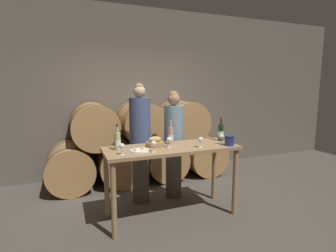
{
  "coord_description": "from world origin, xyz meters",
  "views": [
    {
      "loc": [
        -1.24,
        -3.03,
        1.7
      ],
      "look_at": [
        0.0,
        0.13,
        1.19
      ],
      "focal_mm": 28.0,
      "sensor_mm": 36.0,
      "label": 1
    }
  ],
  "objects_px": {
    "wine_glass_far_right": "(222,137)",
    "wine_glass_right": "(201,140)",
    "tasting_table": "(172,157)",
    "wine_glass_center": "(169,140)",
    "bread_basket": "(155,143)",
    "person_right": "(174,143)",
    "wine_bottle_white": "(118,141)",
    "wine_bottle_rose": "(171,136)",
    "wine_bottle_red": "(221,132)",
    "person_left": "(140,142)",
    "wine_glass_left": "(154,144)",
    "cheese_plate": "(140,150)",
    "blue_crock": "(229,140)",
    "wine_glass_far_left": "(122,147)"
  },
  "relations": [
    {
      "from": "tasting_table",
      "to": "cheese_plate",
      "type": "bearing_deg",
      "value": -170.07
    },
    {
      "from": "bread_basket",
      "to": "wine_glass_center",
      "type": "xyz_separation_m",
      "value": [
        0.15,
        -0.12,
        0.05
      ]
    },
    {
      "from": "person_left",
      "to": "wine_bottle_rose",
      "type": "distance_m",
      "value": 0.55
    },
    {
      "from": "tasting_table",
      "to": "wine_glass_center",
      "type": "relative_size",
      "value": 12.75
    },
    {
      "from": "bread_basket",
      "to": "wine_glass_center",
      "type": "relative_size",
      "value": 1.68
    },
    {
      "from": "blue_crock",
      "to": "wine_glass_left",
      "type": "bearing_deg",
      "value": 178.23
    },
    {
      "from": "tasting_table",
      "to": "wine_bottle_red",
      "type": "height_order",
      "value": "wine_bottle_red"
    },
    {
      "from": "blue_crock",
      "to": "wine_glass_far_left",
      "type": "relative_size",
      "value": 0.98
    },
    {
      "from": "person_left",
      "to": "wine_glass_center",
      "type": "xyz_separation_m",
      "value": [
        0.21,
        -0.61,
        0.13
      ]
    },
    {
      "from": "wine_bottle_red",
      "to": "bread_basket",
      "type": "bearing_deg",
      "value": -179.51
    },
    {
      "from": "wine_bottle_red",
      "to": "wine_bottle_white",
      "type": "height_order",
      "value": "wine_bottle_red"
    },
    {
      "from": "tasting_table",
      "to": "wine_glass_far_left",
      "type": "height_order",
      "value": "wine_glass_far_left"
    },
    {
      "from": "person_right",
      "to": "wine_glass_center",
      "type": "relative_size",
      "value": 12.17
    },
    {
      "from": "wine_bottle_white",
      "to": "wine_glass_far_left",
      "type": "relative_size",
      "value": 2.34
    },
    {
      "from": "wine_glass_center",
      "to": "wine_glass_right",
      "type": "height_order",
      "value": "same"
    },
    {
      "from": "bread_basket",
      "to": "wine_glass_far_right",
      "type": "height_order",
      "value": "wine_glass_far_right"
    },
    {
      "from": "cheese_plate",
      "to": "wine_glass_left",
      "type": "xyz_separation_m",
      "value": [
        0.13,
        -0.1,
        0.09
      ]
    },
    {
      "from": "wine_bottle_rose",
      "to": "wine_glass_right",
      "type": "height_order",
      "value": "wine_bottle_rose"
    },
    {
      "from": "bread_basket",
      "to": "wine_glass_far_right",
      "type": "bearing_deg",
      "value": -12.15
    },
    {
      "from": "tasting_table",
      "to": "wine_glass_right",
      "type": "height_order",
      "value": "wine_glass_right"
    },
    {
      "from": "blue_crock",
      "to": "wine_glass_center",
      "type": "bearing_deg",
      "value": 166.62
    },
    {
      "from": "blue_crock",
      "to": "wine_glass_left",
      "type": "distance_m",
      "value": 1.03
    },
    {
      "from": "wine_bottle_rose",
      "to": "wine_glass_center",
      "type": "distance_m",
      "value": 0.19
    },
    {
      "from": "tasting_table",
      "to": "bread_basket",
      "type": "height_order",
      "value": "bread_basket"
    },
    {
      "from": "cheese_plate",
      "to": "wine_glass_far_right",
      "type": "height_order",
      "value": "wine_glass_far_right"
    },
    {
      "from": "blue_crock",
      "to": "wine_glass_far_left",
      "type": "xyz_separation_m",
      "value": [
        -1.4,
        0.04,
        0.02
      ]
    },
    {
      "from": "wine_bottle_white",
      "to": "wine_bottle_rose",
      "type": "relative_size",
      "value": 0.98
    },
    {
      "from": "person_right",
      "to": "wine_glass_far_left",
      "type": "distance_m",
      "value": 1.23
    },
    {
      "from": "person_right",
      "to": "wine_bottle_white",
      "type": "bearing_deg",
      "value": -151.51
    },
    {
      "from": "bread_basket",
      "to": "cheese_plate",
      "type": "height_order",
      "value": "bread_basket"
    },
    {
      "from": "wine_glass_far_right",
      "to": "wine_glass_right",
      "type": "bearing_deg",
      "value": -168.71
    },
    {
      "from": "wine_glass_center",
      "to": "wine_glass_far_right",
      "type": "bearing_deg",
      "value": -5.61
    },
    {
      "from": "person_left",
      "to": "blue_crock",
      "type": "bearing_deg",
      "value": -38.88
    },
    {
      "from": "wine_bottle_rose",
      "to": "blue_crock",
      "type": "distance_m",
      "value": 0.77
    },
    {
      "from": "person_right",
      "to": "wine_bottle_red",
      "type": "relative_size",
      "value": 4.95
    },
    {
      "from": "person_left",
      "to": "cheese_plate",
      "type": "relative_size",
      "value": 7.17
    },
    {
      "from": "tasting_table",
      "to": "wine_glass_center",
      "type": "height_order",
      "value": "wine_glass_center"
    },
    {
      "from": "wine_glass_left",
      "to": "person_left",
      "type": "bearing_deg",
      "value": 86.6
    },
    {
      "from": "person_left",
      "to": "person_right",
      "type": "bearing_deg",
      "value": 0.01
    },
    {
      "from": "wine_glass_far_left",
      "to": "wine_glass_left",
      "type": "height_order",
      "value": "same"
    },
    {
      "from": "person_right",
      "to": "wine_bottle_white",
      "type": "height_order",
      "value": "person_right"
    },
    {
      "from": "wine_glass_center",
      "to": "blue_crock",
      "type": "bearing_deg",
      "value": -13.38
    },
    {
      "from": "wine_glass_right",
      "to": "tasting_table",
      "type": "bearing_deg",
      "value": 152.4
    },
    {
      "from": "wine_bottle_red",
      "to": "wine_bottle_white",
      "type": "xyz_separation_m",
      "value": [
        -1.47,
        -0.03,
        -0.01
      ]
    },
    {
      "from": "wine_bottle_white",
      "to": "wine_bottle_rose",
      "type": "distance_m",
      "value": 0.72
    },
    {
      "from": "tasting_table",
      "to": "wine_bottle_red",
      "type": "distance_m",
      "value": 0.84
    },
    {
      "from": "tasting_table",
      "to": "wine_bottle_white",
      "type": "xyz_separation_m",
      "value": [
        -0.68,
        0.07,
        0.25
      ]
    },
    {
      "from": "wine_glass_far_left",
      "to": "bread_basket",
      "type": "bearing_deg",
      "value": 28.79
    },
    {
      "from": "person_left",
      "to": "wine_glass_left",
      "type": "bearing_deg",
      "value": -93.4
    },
    {
      "from": "wine_glass_far_left",
      "to": "wine_glass_far_right",
      "type": "bearing_deg",
      "value": 3.13
    }
  ]
}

